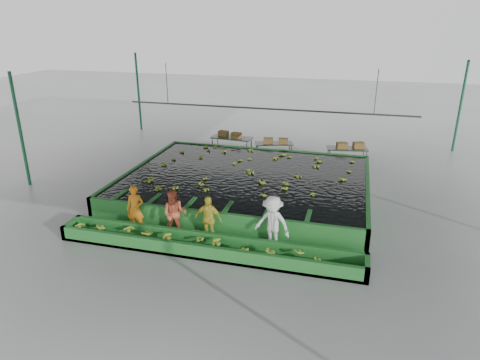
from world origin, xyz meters
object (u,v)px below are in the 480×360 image
(worker_b, at_px, (175,214))
(box_stack_right, at_px, (350,148))
(flotation_tank, at_px, (246,184))
(packing_table_mid, at_px, (274,151))
(box_stack_mid, at_px, (276,143))
(sorting_trough, at_px, (206,246))
(packing_table_right, at_px, (346,157))
(worker_d, at_px, (272,223))
(worker_c, at_px, (208,219))
(worker_a, at_px, (135,209))
(packing_table_left, at_px, (232,146))
(box_stack_left, at_px, (230,137))

(worker_b, distance_m, box_stack_right, 10.85)
(flotation_tank, relative_size, packing_table_mid, 5.10)
(box_stack_mid, bearing_deg, flotation_tank, -93.40)
(flotation_tank, relative_size, box_stack_mid, 7.87)
(sorting_trough, relative_size, packing_table_right, 5.00)
(worker_d, bearing_deg, worker_c, -165.93)
(flotation_tank, xyz_separation_m, sorting_trough, (0.00, -5.10, -0.20))
(worker_b, distance_m, packing_table_right, 10.80)
(worker_a, distance_m, packing_table_left, 9.58)
(flotation_tank, height_order, box_stack_left, box_stack_left)
(worker_b, relative_size, worker_c, 1.04)
(worker_c, height_order, box_stack_mid, worker_c)
(box_stack_mid, bearing_deg, packing_table_mid, 154.75)
(sorting_trough, xyz_separation_m, packing_table_mid, (0.20, 10.18, 0.20))
(worker_c, relative_size, box_stack_left, 1.22)
(sorting_trough, height_order, worker_a, worker_a)
(worker_a, bearing_deg, box_stack_mid, 62.51)
(packing_table_left, xyz_separation_m, packing_table_right, (6.13, -0.17, -0.05))
(worker_c, bearing_deg, box_stack_right, 67.61)
(flotation_tank, relative_size, worker_a, 5.92)
(worker_c, relative_size, box_stack_right, 1.17)
(sorting_trough, distance_m, worker_a, 3.04)
(worker_a, bearing_deg, packing_table_mid, 63.12)
(flotation_tank, xyz_separation_m, box_stack_left, (-2.28, 5.26, 0.55))
(worker_a, xyz_separation_m, packing_table_right, (6.83, 9.37, -0.39))
(worker_c, xyz_separation_m, box_stack_right, (4.30, 9.36, 0.11))
(flotation_tank, bearing_deg, worker_b, -108.00)
(packing_table_mid, relative_size, packing_table_right, 0.98)
(worker_c, relative_size, packing_table_mid, 0.82)
(box_stack_left, xyz_separation_m, box_stack_mid, (2.58, -0.23, -0.11))
(flotation_tank, distance_m, worker_d, 4.75)
(worker_b, height_order, packing_table_left, worker_b)
(worker_a, distance_m, worker_d, 4.83)
(packing_table_mid, relative_size, box_stack_left, 1.49)
(worker_d, bearing_deg, packing_table_right, 92.01)
(packing_table_mid, bearing_deg, sorting_trough, -91.15)
(packing_table_right, relative_size, box_stack_mid, 1.57)
(flotation_tank, height_order, packing_table_mid, flotation_tank)
(worker_b, distance_m, box_stack_mid, 9.49)
(packing_table_mid, xyz_separation_m, box_stack_left, (-2.48, 0.18, 0.56))
(sorting_trough, distance_m, packing_table_left, 10.57)
(worker_c, distance_m, packing_table_right, 10.26)
(packing_table_left, distance_m, packing_table_right, 6.13)
(packing_table_left, relative_size, packing_table_mid, 1.12)
(worker_b, relative_size, packing_table_left, 0.76)
(packing_table_mid, xyz_separation_m, packing_table_right, (3.76, -0.01, 0.01))
(packing_table_mid, bearing_deg, flotation_tank, -92.30)
(flotation_tank, height_order, box_stack_mid, box_stack_mid)
(sorting_trough, distance_m, box_stack_mid, 10.16)
(packing_table_left, bearing_deg, worker_c, -78.40)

